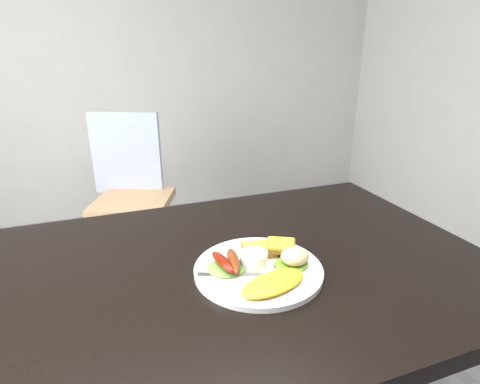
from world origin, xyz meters
name	(u,v)px	position (x,y,z in m)	size (l,w,h in m)	color
room_back_panel	(131,33)	(0.00, 2.25, 1.35)	(4.00, 0.04, 2.70)	silver
dining_table	(240,269)	(0.00, 0.00, 0.73)	(1.20, 0.80, 0.04)	black
dining_chair	(133,202)	(-0.16, 1.25, 0.45)	(0.39, 0.39, 0.05)	tan
person	(146,181)	(-0.14, 0.60, 0.78)	(0.56, 0.37, 1.56)	navy
plate	(258,270)	(0.02, -0.06, 0.76)	(0.29, 0.29, 0.01)	white
lettuce_left	(227,268)	(-0.04, -0.04, 0.77)	(0.09, 0.08, 0.01)	#5C8A2B
lettuce_right	(291,264)	(0.10, -0.07, 0.77)	(0.08, 0.07, 0.01)	#438F1A
omelette	(273,283)	(0.02, -0.14, 0.77)	(0.16, 0.07, 0.02)	yellow
sausage_a	(223,262)	(-0.05, -0.04, 0.78)	(0.02, 0.10, 0.02)	#660803
sausage_b	(234,261)	(-0.03, -0.04, 0.78)	(0.03, 0.11, 0.03)	#612F17
ramekin	(254,259)	(0.02, -0.05, 0.78)	(0.06, 0.06, 0.04)	white
toast_a	(258,250)	(0.05, 0.01, 0.77)	(0.08, 0.08, 0.01)	brown
toast_b	(281,246)	(0.10, -0.01, 0.78)	(0.07, 0.07, 0.01)	brown
potato_salad	(295,256)	(0.10, -0.08, 0.79)	(0.07, 0.06, 0.04)	beige
fork	(238,275)	(-0.03, -0.07, 0.76)	(0.18, 0.01, 0.00)	#ADAFB7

